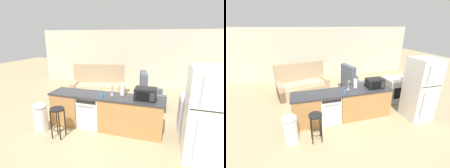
{
  "view_description": "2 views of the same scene",
  "coord_description": "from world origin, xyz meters",
  "views": [
    {
      "loc": [
        1.57,
        -3.91,
        2.37
      ],
      "look_at": [
        0.24,
        0.31,
        1.12
      ],
      "focal_mm": 28.0,
      "sensor_mm": 36.0,
      "label": 1
    },
    {
      "loc": [
        -1.06,
        -3.75,
        2.67
      ],
      "look_at": [
        0.16,
        0.53,
        0.92
      ],
      "focal_mm": 24.0,
      "sensor_mm": 36.0,
      "label": 2
    }
  ],
  "objects": [
    {
      "name": "kitchen_counter",
      "position": [
        0.24,
        0.0,
        0.42
      ],
      "size": [
        2.94,
        0.66,
        0.9
      ],
      "color": "#B77F47",
      "rests_on": "ground_plane"
    },
    {
      "name": "paper_towel_roll",
      "position": [
        0.58,
        0.11,
        1.04
      ],
      "size": [
        0.14,
        0.14,
        0.28
      ],
      "color": "#4C4C51",
      "rests_on": "kitchen_counter"
    },
    {
      "name": "dishwasher",
      "position": [
        -0.25,
        -0.0,
        0.42
      ],
      "size": [
        0.58,
        0.61,
        0.84
      ],
      "color": "white",
      "rests_on": "ground_plane"
    },
    {
      "name": "couch",
      "position": [
        -0.9,
        2.18,
        0.39
      ],
      "size": [
        2.15,
        1.32,
        1.27
      ],
      "color": "tan",
      "rests_on": "ground_plane"
    },
    {
      "name": "refrigerator",
      "position": [
        2.35,
        -0.55,
        0.93
      ],
      "size": [
        0.72,
        0.73,
        1.85
      ],
      "color": "white",
      "rests_on": "ground_plane"
    },
    {
      "name": "trash_bin",
      "position": [
        -1.35,
        -0.63,
        0.38
      ],
      "size": [
        0.35,
        0.35,
        0.74
      ],
      "color": "white",
      "rests_on": "ground_plane"
    },
    {
      "name": "wall_back",
      "position": [
        0.3,
        4.2,
        1.3
      ],
      "size": [
        10.0,
        0.06,
        2.6
      ],
      "color": "beige",
      "rests_on": "ground_plane"
    },
    {
      "name": "ground_plane",
      "position": [
        0.0,
        0.0,
        0.0
      ],
      "size": [
        24.0,
        24.0,
        0.0
      ],
      "primitive_type": "plane",
      "color": "tan"
    },
    {
      "name": "bar_stool",
      "position": [
        -0.76,
        -0.76,
        0.54
      ],
      "size": [
        0.32,
        0.32,
        0.74
      ],
      "color": "black",
      "rests_on": "ground_plane"
    },
    {
      "name": "soap_bottle",
      "position": [
        0.13,
        -0.2,
        0.97
      ],
      "size": [
        0.06,
        0.06,
        0.18
      ],
      "color": "#338CCC",
      "rests_on": "kitchen_counter"
    },
    {
      "name": "microwave",
      "position": [
        1.16,
        -0.0,
        1.04
      ],
      "size": [
        0.5,
        0.37,
        0.28
      ],
      "color": "black",
      "rests_on": "kitchen_counter"
    },
    {
      "name": "sink_faucet",
      "position": [
        0.33,
        0.02,
        1.03
      ],
      "size": [
        0.07,
        0.18,
        0.3
      ],
      "color": "silver",
      "rests_on": "kitchen_counter"
    },
    {
      "name": "armchair",
      "position": [
        1.09,
        1.7,
        0.35
      ],
      "size": [
        0.96,
        0.99,
        1.2
      ],
      "color": "#515B6B",
      "rests_on": "ground_plane"
    },
    {
      "name": "stove_range",
      "position": [
        2.35,
        0.55,
        0.45
      ],
      "size": [
        0.76,
        0.68,
        0.9
      ],
      "color": "#A8AAB2",
      "rests_on": "ground_plane"
    },
    {
      "name": "kettle",
      "position": [
        2.52,
        0.42,
        0.99
      ],
      "size": [
        0.21,
        0.17,
        0.19
      ],
      "color": "silver",
      "rests_on": "stove_range"
    }
  ]
}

